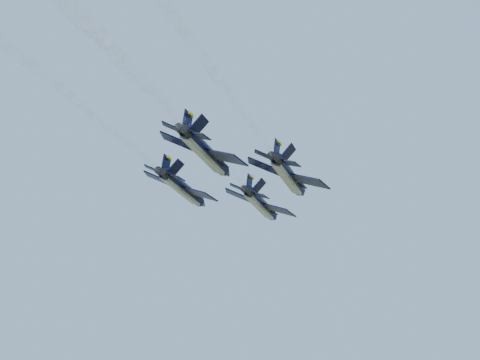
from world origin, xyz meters
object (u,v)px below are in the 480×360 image
(jet_left, at_px, (183,189))
(jet_lead, at_px, (262,205))
(jet_slot, at_px, (206,153))
(jet_right, at_px, (289,176))

(jet_left, bearing_deg, jet_lead, 52.66)
(jet_lead, relative_size, jet_slot, 1.00)
(jet_left, bearing_deg, jet_slot, -53.91)
(jet_left, xyz_separation_m, jet_right, (18.25, -1.03, 0.00))
(jet_left, distance_m, jet_slot, 16.36)
(jet_lead, height_order, jet_right, same)
(jet_left, height_order, jet_right, same)
(jet_lead, bearing_deg, jet_right, -55.78)
(jet_lead, height_order, jet_left, same)
(jet_lead, relative_size, jet_right, 1.00)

